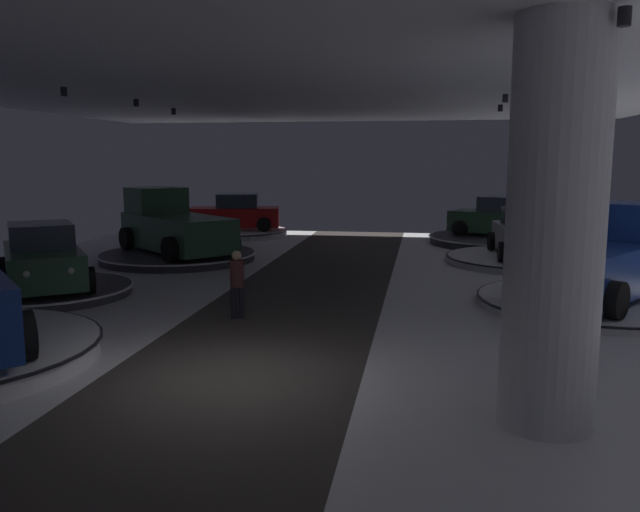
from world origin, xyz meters
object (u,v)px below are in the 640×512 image
object	(u,v)px
display_platform_deep_right	(500,240)
display_platform_far_left	(178,256)
pickup_truck_mid_right	(602,259)
display_car_deep_right	(501,219)
display_platform_mid_right	(595,302)
display_platform_deep_left	(235,232)
visitor_walking_near	(237,280)
display_car_deep_left	(235,214)
display_car_mid_left	(43,258)
display_car_far_right	(526,235)
pickup_truck_far_left	(173,226)
display_platform_far_right	(525,259)
column_right	(555,228)
display_platform_mid_left	(45,290)

from	to	relation	value
display_platform_deep_right	display_platform_far_left	bearing A→B (deg)	-151.88
pickup_truck_mid_right	display_car_deep_right	distance (m)	11.56
display_platform_mid_right	display_platform_deep_left	world-z (taller)	display_platform_deep_left
display_platform_mid_right	display_car_deep_right	world-z (taller)	display_car_deep_right
display_car_deep_right	visitor_walking_near	world-z (taller)	display_car_deep_right
visitor_walking_near	display_platform_far_left	bearing A→B (deg)	120.18
display_car_deep_left	visitor_walking_near	xyz separation A→B (m)	(4.69, -15.43, -0.17)
display_car_mid_left	display_car_deep_right	distance (m)	18.53
display_platform_deep_right	pickup_truck_mid_right	bearing A→B (deg)	-84.12
display_car_far_right	display_car_deep_right	world-z (taller)	display_car_deep_right
display_platform_mid_right	pickup_truck_mid_right	world-z (taller)	pickup_truck_mid_right
pickup_truck_far_left	display_platform_deep_left	world-z (taller)	pickup_truck_far_left
display_car_far_right	pickup_truck_far_left	world-z (taller)	pickup_truck_far_left
display_platform_far_left	visitor_walking_near	bearing A→B (deg)	-59.82
display_car_far_right	pickup_truck_far_left	distance (m)	12.66
display_platform_far_left	display_car_deep_right	distance (m)	13.77
display_platform_far_right	display_car_mid_left	distance (m)	15.66
display_car_deep_left	visitor_walking_near	size ratio (longest dim) A/B	2.82
visitor_walking_near	pickup_truck_far_left	bearing A→B (deg)	120.77
display_platform_far_left	pickup_truck_far_left	bearing A→B (deg)	137.72
display_platform_far_right	display_car_deep_left	xyz separation A→B (m)	(-12.45, 6.23, 0.92)
display_platform_mid_right	visitor_walking_near	bearing A→B (deg)	-162.91
column_right	pickup_truck_mid_right	distance (m)	8.52
display_platform_far_right	pickup_truck_mid_right	xyz separation A→B (m)	(0.91, -6.33, 1.01)
display_platform_mid_right	display_car_deep_right	size ratio (longest dim) A/B	1.27
display_platform_mid_left	visitor_walking_near	xyz separation A→B (m)	(5.87, -1.56, 0.76)
display_car_mid_left	pickup_truck_mid_right	xyz separation A→B (m)	(14.56, 1.29, 0.14)
display_platform_deep_right	display_platform_deep_left	bearing A→B (deg)	175.16
column_right	display_platform_far_right	distance (m)	14.58
display_platform_mid_right	pickup_truck_mid_right	distance (m)	1.08
display_platform_far_right	display_platform_far_left	size ratio (longest dim) A/B	0.96
display_platform_far_right	visitor_walking_near	xyz separation A→B (m)	(-7.77, -9.20, 0.76)
display_platform_deep_right	visitor_walking_near	distance (m)	16.24
pickup_truck_mid_right	display_car_deep_left	world-z (taller)	pickup_truck_mid_right
column_right	pickup_truck_mid_right	world-z (taller)	column_right
column_right	display_car_mid_left	world-z (taller)	column_right
display_car_far_right	display_platform_mid_right	bearing A→B (deg)	-83.73
column_right	pickup_truck_far_left	distance (m)	17.09
display_platform_mid_right	display_car_deep_left	xyz separation A→B (m)	(-13.17, 12.82, 0.95)
display_platform_far_right	display_car_mid_left	bearing A→B (deg)	-150.83
display_car_deep_right	visitor_walking_near	size ratio (longest dim) A/B	2.86
display_car_deep_right	display_car_far_right	bearing A→B (deg)	-87.24
column_right	visitor_walking_near	distance (m)	8.00
display_platform_far_left	display_car_far_right	bearing A→B (deg)	5.74
display_car_deep_left	display_platform_far_left	bearing A→B (deg)	-89.42
column_right	display_car_deep_left	size ratio (longest dim) A/B	1.23
display_platform_far_left	pickup_truck_far_left	size ratio (longest dim) A/B	1.06
display_car_deep_right	visitor_walking_near	xyz separation A→B (m)	(-7.52, -14.38, -0.21)
pickup_truck_far_left	display_car_deep_left	distance (m)	7.29
display_car_mid_left	display_platform_mid_right	xyz separation A→B (m)	(14.37, 1.03, -0.89)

